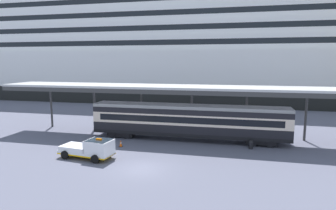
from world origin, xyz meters
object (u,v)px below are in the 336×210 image
at_px(cruise_ship, 172,40).
at_px(traffic_cone_near, 121,143).
at_px(service_truck, 91,148).
at_px(quay_bollard, 251,144).
at_px(traffic_cone_mid, 92,140).
at_px(train_carriage, 188,121).

xyz_separation_m(cruise_ship, traffic_cone_near, (3.52, -42.26, -13.79)).
relative_size(service_truck, quay_bollard, 5.65).
bearing_deg(quay_bollard, traffic_cone_mid, -174.34).
height_order(service_truck, quay_bollard, service_truck).
height_order(train_carriage, traffic_cone_near, train_carriage).
xyz_separation_m(cruise_ship, traffic_cone_mid, (-0.13, -41.70, -13.81)).
bearing_deg(cruise_ship, traffic_cone_near, -85.24).
distance_m(train_carriage, traffic_cone_near, 8.12).
bearing_deg(train_carriage, traffic_cone_near, -146.86).
xyz_separation_m(train_carriage, quay_bollard, (6.96, -2.05, -1.79)).
bearing_deg(service_truck, traffic_cone_near, 73.53).
height_order(cruise_ship, traffic_cone_near, cruise_ship).
bearing_deg(traffic_cone_mid, traffic_cone_near, -8.61).
xyz_separation_m(train_carriage, traffic_cone_near, (-6.60, -4.31, -1.95)).
relative_size(train_carriage, quay_bollard, 23.37).
distance_m(cruise_ship, service_truck, 48.37).
bearing_deg(cruise_ship, train_carriage, -75.07).
relative_size(cruise_ship, train_carriage, 7.31).
xyz_separation_m(cruise_ship, service_truck, (2.27, -46.49, -13.16)).
distance_m(service_truck, quay_bollard, 16.19).
distance_m(traffic_cone_near, traffic_cone_mid, 3.70).
distance_m(cruise_ship, quay_bollard, 45.58).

